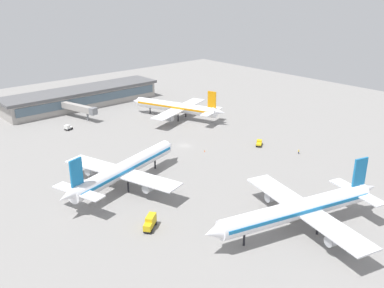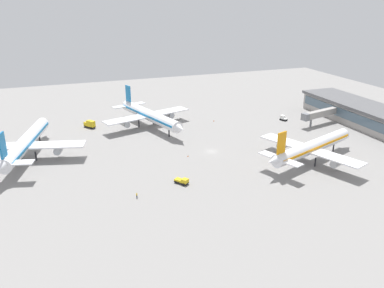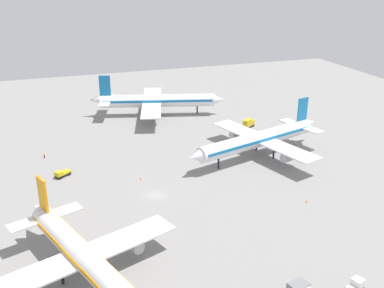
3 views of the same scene
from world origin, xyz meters
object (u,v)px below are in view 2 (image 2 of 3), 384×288
at_px(safety_cone_near_gate, 188,156).
at_px(ground_crew_worker, 137,195).
at_px(safety_cone_mid_apron, 214,121).
at_px(baggage_tug, 283,118).
at_px(catering_truck, 90,124).
at_px(airplane_at_gate, 149,115).
at_px(airplane_distant, 312,147).
at_px(airplane_taxiing, 25,143).
at_px(pushback_tractor, 182,181).

bearing_deg(safety_cone_near_gate, ground_crew_worker, 134.95).
bearing_deg(safety_cone_near_gate, safety_cone_mid_apron, -35.47).
distance_m(baggage_tug, ground_crew_worker, 95.82).
bearing_deg(catering_truck, baggage_tug, -139.39).
distance_m(airplane_at_gate, airplane_distant, 71.59).
relative_size(airplane_distant, safety_cone_near_gate, 77.96).
height_order(airplane_at_gate, baggage_tug, airplane_at_gate).
distance_m(airplane_at_gate, catering_truck, 26.60).
distance_m(safety_cone_near_gate, safety_cone_mid_apron, 44.22).
bearing_deg(airplane_distant, safety_cone_mid_apron, 83.44).
bearing_deg(airplane_taxiing, airplane_at_gate, -53.66).
relative_size(catering_truck, pushback_tractor, 1.21).
xyz_separation_m(airplane_distant, baggage_tug, (45.47, -17.78, -4.22)).
height_order(baggage_tug, ground_crew_worker, baggage_tug).
bearing_deg(airplane_taxiing, ground_crew_worker, -129.50).
xyz_separation_m(airplane_at_gate, pushback_tractor, (-57.98, 4.61, -4.67)).
distance_m(airplane_taxiing, safety_cone_mid_apron, 82.22).
bearing_deg(baggage_tug, ground_crew_worker, 102.87).
xyz_separation_m(airplane_taxiing, baggage_tug, (7.73, -111.40, -4.66)).
bearing_deg(airplane_taxiing, baggage_tug, -70.52).
distance_m(catering_truck, safety_cone_mid_apron, 56.04).
bearing_deg(ground_crew_worker, airplane_at_gate, -127.69).
distance_m(airplane_taxiing, pushback_tractor, 60.02).
distance_m(pushback_tractor, safety_cone_near_gate, 22.13).
distance_m(ground_crew_worker, safety_cone_mid_apron, 78.38).
relative_size(airplane_at_gate, pushback_tractor, 10.68).
bearing_deg(airplane_taxiing, pushback_tractor, -115.11).
xyz_separation_m(baggage_tug, safety_cone_mid_apron, (9.48, 31.19, -0.86)).
height_order(airplane_taxiing, baggage_tug, airplane_taxiing).
distance_m(baggage_tug, safety_cone_near_gate, 62.74).
distance_m(catering_truck, ground_crew_worker, 70.92).
bearing_deg(airplane_distant, baggage_tug, 48.38).
bearing_deg(airplane_distant, airplane_at_gate, 107.25).
relative_size(airplane_at_gate, catering_truck, 8.86).
bearing_deg(airplane_at_gate, baggage_tug, 63.01).
height_order(airplane_distant, safety_cone_near_gate, airplane_distant).
height_order(baggage_tug, safety_cone_near_gate, baggage_tug).
height_order(airplane_taxiing, catering_truck, airplane_taxiing).
bearing_deg(airplane_distant, safety_cone_near_gate, 133.87).
bearing_deg(baggage_tug, catering_truck, 57.83).
bearing_deg(ground_crew_worker, safety_cone_mid_apron, -149.65).
distance_m(airplane_at_gate, ground_crew_worker, 65.42).
height_order(catering_truck, safety_cone_near_gate, catering_truck).
xyz_separation_m(pushback_tractor, baggage_tug, (46.68, -65.99, 0.19)).
bearing_deg(ground_crew_worker, pushback_tractor, 175.35).
xyz_separation_m(airplane_distant, pushback_tractor, (-1.20, 48.21, -4.40)).
height_order(baggage_tug, safety_cone_mid_apron, baggage_tug).
relative_size(airplane_taxiing, ground_crew_worker, 30.93).
bearing_deg(pushback_tractor, safety_cone_near_gate, 119.45).
bearing_deg(safety_cone_near_gate, airplane_at_gate, 6.82).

